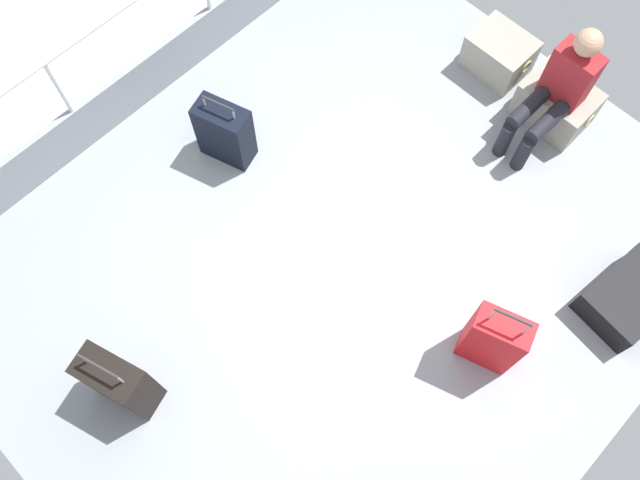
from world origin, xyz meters
TOP-DOWN VIEW (x-y plane):
  - ground_plane at (0.00, 0.00)m, footprint 4.40×5.20m
  - gunwale_port at (-2.17, 0.00)m, footprint 0.06×5.20m
  - railing_port at (-2.17, 0.00)m, footprint 0.04×4.20m
  - sea_wake at (-3.60, 0.00)m, footprint 12.00×12.00m
  - cargo_crate_0 at (-0.30, 2.20)m, footprint 0.54×0.41m
  - cargo_crate_1 at (0.34, 2.12)m, footprint 0.60×0.42m
  - passenger_seated at (0.34, 1.94)m, footprint 0.34×0.66m
  - suitcase_0 at (1.69, 1.18)m, footprint 0.53×0.67m
  - suitcase_1 at (1.19, 0.19)m, footprint 0.41×0.30m
  - suitcase_2 at (-0.36, -1.73)m, footprint 0.48×0.35m
  - suitcase_3 at (-1.30, 0.04)m, footprint 0.46×0.33m

SIDE VIEW (x-z plane):
  - sea_wake at x=-3.60m, z-range -0.35..-0.33m
  - ground_plane at x=0.00m, z-range -0.06..0.00m
  - suitcase_0 at x=1.69m, z-range 0.00..0.26m
  - cargo_crate_0 at x=-0.30m, z-range 0.00..0.35m
  - cargo_crate_1 at x=0.34m, z-range 0.00..0.36m
  - gunwale_port at x=-2.17m, z-range 0.00..0.45m
  - suitcase_3 at x=-1.30m, z-range -0.05..0.62m
  - suitcase_2 at x=-0.36m, z-range -0.08..0.71m
  - suitcase_1 at x=1.19m, z-range -0.09..0.77m
  - passenger_seated at x=0.34m, z-range 0.02..1.08m
  - railing_port at x=-2.17m, z-range 0.27..1.29m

